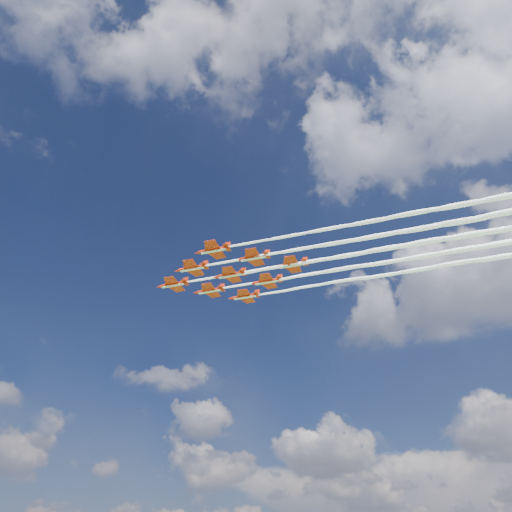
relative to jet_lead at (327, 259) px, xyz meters
The scene contains 9 objects.
jet_lead is the anchor object (origin of this frame).
jet_row2_port 11.15m from the jet_lead, 15.60° to the right, with size 93.13×38.04×2.54m.
jet_row2_starb 11.15m from the jet_lead, 56.79° to the left, with size 93.13×38.04×2.54m.
jet_row3_port 22.30m from the jet_lead, 15.60° to the right, with size 93.13×38.04×2.54m.
jet_row3_centre 18.00m from the jet_lead, 20.59° to the left, with size 93.13×38.04×2.54m.
jet_row3_starb 22.30m from the jet_lead, 56.79° to the left, with size 93.13×38.04×2.54m.
jet_row4_port 27.79m from the jet_lead, ahead, with size 93.13×38.04×2.54m.
jet_row4_starb 27.79m from the jet_lead, 34.30° to the left, with size 93.13×38.04×2.54m.
jet_tail 36.00m from the jet_lead, 20.59° to the left, with size 93.13×38.04×2.54m.
Camera 1 is at (87.56, -91.22, 11.35)m, focal length 35.00 mm.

